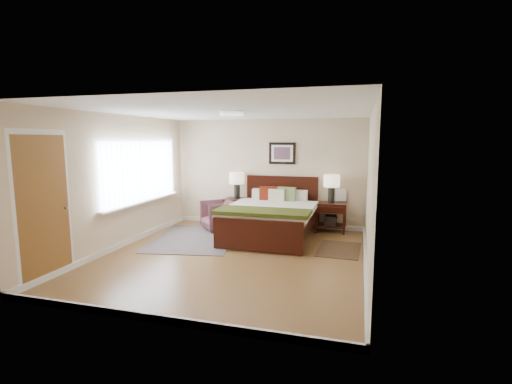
# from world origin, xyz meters

# --- Properties ---
(floor) EXTENTS (5.00, 5.00, 0.00)m
(floor) POSITION_xyz_m (0.00, 0.00, 0.00)
(floor) COLOR brown
(floor) RESTS_ON ground
(back_wall) EXTENTS (4.50, 0.04, 2.50)m
(back_wall) POSITION_xyz_m (0.00, 2.50, 1.25)
(back_wall) COLOR beige
(back_wall) RESTS_ON ground
(front_wall) EXTENTS (4.50, 0.04, 2.50)m
(front_wall) POSITION_xyz_m (0.00, -2.50, 1.25)
(front_wall) COLOR beige
(front_wall) RESTS_ON ground
(left_wall) EXTENTS (0.04, 5.00, 2.50)m
(left_wall) POSITION_xyz_m (-2.25, 0.00, 1.25)
(left_wall) COLOR beige
(left_wall) RESTS_ON ground
(right_wall) EXTENTS (0.04, 5.00, 2.50)m
(right_wall) POSITION_xyz_m (2.25, 0.00, 1.25)
(right_wall) COLOR beige
(right_wall) RESTS_ON ground
(ceiling) EXTENTS (4.50, 5.00, 0.02)m
(ceiling) POSITION_xyz_m (0.00, 0.00, 2.50)
(ceiling) COLOR white
(ceiling) RESTS_ON back_wall
(window) EXTENTS (0.11, 2.72, 1.32)m
(window) POSITION_xyz_m (-2.20, 0.70, 1.38)
(window) COLOR silver
(window) RESTS_ON left_wall
(door) EXTENTS (0.06, 1.00, 2.18)m
(door) POSITION_xyz_m (-2.23, -1.75, 1.07)
(door) COLOR silver
(door) RESTS_ON ground
(ceil_fixture) EXTENTS (0.44, 0.44, 0.08)m
(ceil_fixture) POSITION_xyz_m (0.00, 0.00, 2.47)
(ceil_fixture) COLOR white
(ceil_fixture) RESTS_ON ceiling
(bed) EXTENTS (1.80, 2.18, 1.17)m
(bed) POSITION_xyz_m (0.35, 1.43, 0.54)
(bed) COLOR black
(bed) RESTS_ON ground
(wall_art) EXTENTS (0.62, 0.05, 0.50)m
(wall_art) POSITION_xyz_m (0.35, 2.47, 1.72)
(wall_art) COLOR black
(wall_art) RESTS_ON back_wall
(nightstand_left) EXTENTS (0.55, 0.50, 0.66)m
(nightstand_left) POSITION_xyz_m (-0.69, 2.25, 0.53)
(nightstand_left) COLOR black
(nightstand_left) RESTS_ON ground
(nightstand_right) EXTENTS (0.66, 0.50, 0.66)m
(nightstand_right) POSITION_xyz_m (1.50, 2.26, 0.39)
(nightstand_right) COLOR black
(nightstand_right) RESTS_ON ground
(lamp_left) EXTENTS (0.35, 0.35, 0.61)m
(lamp_left) POSITION_xyz_m (-0.69, 2.27, 1.09)
(lamp_left) COLOR black
(lamp_left) RESTS_ON nightstand_left
(lamp_right) EXTENTS (0.35, 0.35, 0.61)m
(lamp_right) POSITION_xyz_m (1.50, 2.27, 1.09)
(lamp_right) COLOR black
(lamp_right) RESTS_ON nightstand_right
(armchair) EXTENTS (1.02, 1.02, 0.67)m
(armchair) POSITION_xyz_m (-0.94, 1.76, 0.33)
(armchair) COLOR brown
(armchair) RESTS_ON ground
(rug_persian) EXTENTS (1.97, 2.51, 0.01)m
(rug_persian) POSITION_xyz_m (-1.15, 0.92, 0.01)
(rug_persian) COLOR #0C1040
(rug_persian) RESTS_ON ground
(rug_navy) EXTENTS (0.80, 1.15, 0.01)m
(rug_navy) POSITION_xyz_m (1.77, 0.92, 0.01)
(rug_navy) COLOR black
(rug_navy) RESTS_ON ground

